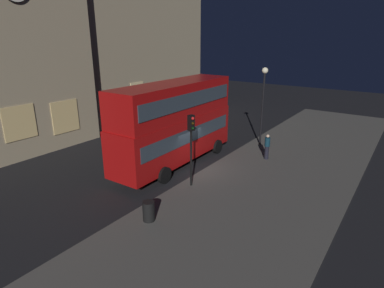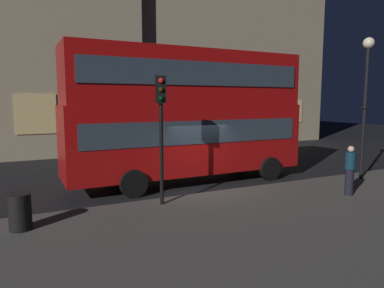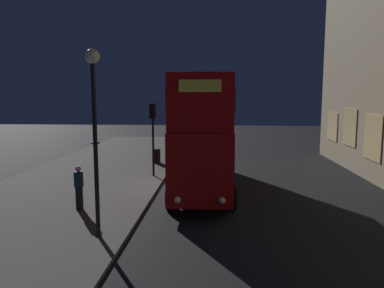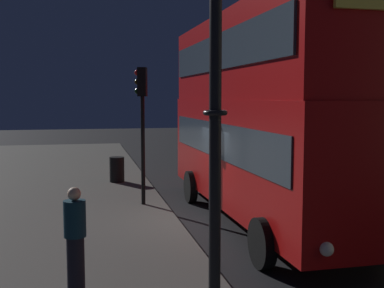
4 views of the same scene
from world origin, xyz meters
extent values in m
plane|color=black|center=(0.00, 0.00, 0.00)|extent=(80.00, 80.00, 0.00)
cube|color=#4C4944|center=(0.00, -4.98, 0.06)|extent=(44.00, 8.47, 0.12)
cube|color=tan|center=(-5.34, 14.80, 8.18)|extent=(12.90, 8.81, 16.36)
cube|color=#E5C67F|center=(-5.34, 10.37, 2.67)|extent=(2.20, 0.06, 2.29)
cube|color=#E5C67F|center=(-1.90, 10.37, 2.41)|extent=(2.20, 0.06, 2.40)
cube|color=tan|center=(9.29, 14.68, 8.38)|extent=(16.70, 7.04, 16.76)
cube|color=#E5C67F|center=(3.95, 11.12, 2.43)|extent=(1.71, 0.06, 2.42)
cube|color=#F9E09E|center=(6.62, 11.12, 2.76)|extent=(1.71, 0.06, 2.44)
cube|color=#E5C67F|center=(9.29, 11.12, 2.39)|extent=(1.71, 0.06, 2.59)
cube|color=#F9E09E|center=(11.96, 11.12, 2.60)|extent=(1.71, 0.06, 2.11)
cube|color=#F2D18C|center=(14.64, 11.12, 2.55)|extent=(1.71, 0.06, 1.85)
cube|color=#9E0C0C|center=(0.07, 1.46, 1.89)|extent=(10.03, 2.62, 2.77)
cube|color=#9E0C0C|center=(0.07, 1.46, 4.36)|extent=(9.83, 2.57, 2.17)
cube|color=#2D3842|center=(0.07, 1.46, 2.23)|extent=(9.23, 2.67, 0.90)
cube|color=#2D3842|center=(0.07, 1.46, 4.47)|extent=(9.23, 2.67, 0.90)
cube|color=#F2D84C|center=(5.02, 1.52, 4.96)|extent=(0.10, 1.50, 0.44)
sphere|color=white|center=(5.08, 2.33, 0.85)|extent=(0.24, 0.24, 0.24)
sphere|color=white|center=(5.10, 0.71, 0.85)|extent=(0.24, 0.24, 0.24)
cylinder|color=black|center=(3.45, 2.80, 0.50)|extent=(1.01, 0.25, 1.01)
cylinder|color=black|center=(3.48, 0.20, 0.50)|extent=(1.01, 0.25, 1.01)
cylinder|color=black|center=(-2.70, 2.72, 0.50)|extent=(1.01, 0.25, 1.01)
cylinder|color=black|center=(-2.66, 0.13, 0.50)|extent=(1.01, 0.25, 1.01)
cylinder|color=black|center=(-2.19, -1.43, 1.74)|extent=(0.12, 0.12, 3.24)
cube|color=black|center=(-2.19, -1.43, 3.78)|extent=(0.38, 0.33, 0.85)
sphere|color=red|center=(-2.23, -1.57, 4.05)|extent=(0.17, 0.17, 0.17)
sphere|color=black|center=(-2.23, -1.57, 3.78)|extent=(0.17, 0.17, 0.17)
sphere|color=black|center=(-2.23, -1.57, 3.51)|extent=(0.17, 0.17, 0.17)
cylinder|color=black|center=(6.85, -1.67, 2.86)|extent=(0.14, 0.14, 5.47)
torus|color=black|center=(6.85, -1.67, 3.15)|extent=(0.28, 0.28, 0.06)
sphere|color=#F9EFC6|center=(6.85, -1.67, 5.80)|extent=(0.45, 0.45, 0.45)
cylinder|color=black|center=(4.16, -3.31, 0.59)|extent=(0.29, 0.29, 0.93)
cylinder|color=#0F2D3D|center=(4.16, -3.31, 1.35)|extent=(0.36, 0.36, 0.60)
sphere|color=beige|center=(4.16, -3.31, 1.76)|extent=(0.22, 0.22, 0.22)
cylinder|color=black|center=(-6.30, -1.95, 0.59)|extent=(0.56, 0.56, 0.95)
camera|label=1|loc=(-15.70, -10.94, 8.16)|focal=29.97mm
camera|label=2|loc=(-6.15, -11.74, 3.44)|focal=32.77mm
camera|label=3|loc=(17.99, 2.12, 4.60)|focal=34.36mm
camera|label=4|loc=(12.17, -3.11, 3.33)|focal=45.42mm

